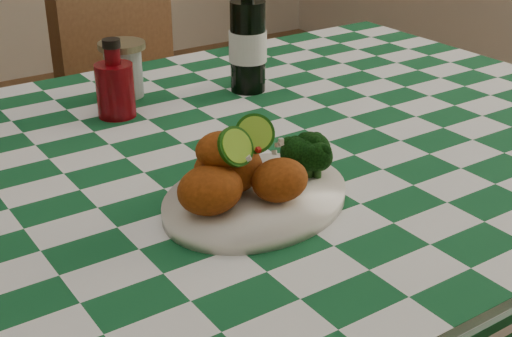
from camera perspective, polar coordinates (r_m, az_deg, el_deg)
plate at (r=0.99m, az=-0.00°, el=-2.41°), size 0.34×0.30×0.02m
fried_chicken_pile at (r=0.95m, az=-0.88°, el=0.64°), size 0.17×0.12×0.11m
broccoli_side at (r=1.02m, az=3.46°, el=0.94°), size 0.08×0.08×0.06m
ketchup_bottle at (r=1.30m, az=-11.27°, el=7.09°), size 0.08×0.08×0.14m
mason_jar at (r=1.41m, az=-10.55°, el=7.80°), size 0.11×0.11×0.11m
beer_bottle at (r=1.40m, az=-0.66°, el=11.09°), size 0.09×0.09×0.25m
wooden_chair_right at (r=1.98m, az=-6.38°, el=1.81°), size 0.57×0.58×0.94m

